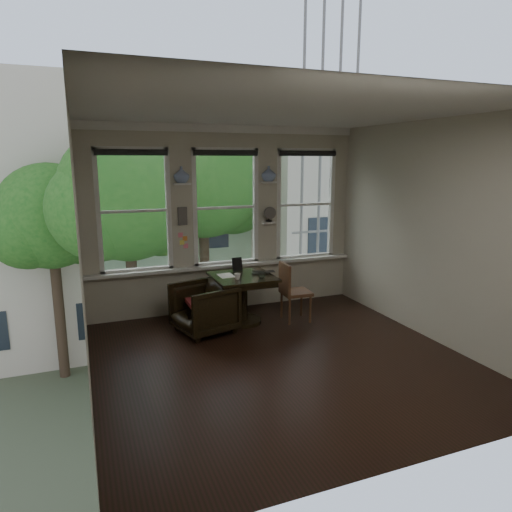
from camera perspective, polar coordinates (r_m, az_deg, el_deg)
name	(u,v)px	position (r m, az deg, el deg)	size (l,w,h in m)	color
ground	(281,359)	(5.89, 3.11, -12.79)	(4.50, 4.50, 0.00)	black
ceiling	(284,111)	(5.38, 3.49, 17.66)	(4.50, 4.50, 0.00)	silver
wall_back	(225,220)	(7.52, -3.85, 4.55)	(4.50, 4.50, 0.00)	beige
wall_front	(408,292)	(3.57, 18.48, -4.31)	(4.50, 4.50, 0.00)	beige
wall_left	(80,256)	(4.96, -21.09, -0.05)	(4.50, 4.50, 0.00)	beige
wall_right	(432,232)	(6.68, 21.16, 2.85)	(4.50, 4.50, 0.00)	beige
window_left	(134,211)	(7.20, -15.00, 5.45)	(1.10, 0.12, 1.90)	white
window_center	(225,208)	(7.50, -3.88, 6.07)	(1.10, 0.12, 1.90)	white
window_right	(305,204)	(8.05, 6.08, 6.43)	(1.10, 0.12, 1.90)	white
shelf_left	(182,184)	(7.19, -9.27, 8.89)	(0.26, 0.16, 0.03)	white
shelf_right	(269,182)	(7.62, 1.58, 9.20)	(0.26, 0.16, 0.03)	white
intercom	(182,216)	(7.26, -9.19, 4.96)	(0.14, 0.06, 0.28)	#59544F
sticky_notes	(183,238)	(7.31, -9.10, 2.24)	(0.16, 0.01, 0.24)	pink
desk_fan	(269,217)	(7.65, 1.62, 4.93)	(0.20, 0.20, 0.24)	#59544F
vase_left	(181,175)	(7.18, -9.30, 10.00)	(0.24, 0.24, 0.25)	white
vase_right	(269,174)	(7.62, 1.59, 10.25)	(0.24, 0.24, 0.25)	white
table	(243,299)	(6.99, -1.65, -5.44)	(0.90, 0.90, 0.75)	black
armchair_left	(204,308)	(6.67, -6.53, -6.48)	(0.78, 0.80, 0.73)	black
cushion_red	(204,302)	(6.64, -6.55, -5.78)	(0.45, 0.45, 0.06)	maroon
side_chair_right	(296,292)	(7.10, 5.01, -4.49)	(0.42, 0.42, 0.92)	#4D2C1B
laptop	(264,273)	(6.97, 1.00, -2.16)	(0.35, 0.23, 0.03)	black
mug	(237,276)	(6.67, -2.33, -2.56)	(0.10, 0.10, 0.09)	white
drinking_glass	(262,275)	(6.73, 0.73, -2.40)	(0.12, 0.12, 0.09)	white
tablet	(237,264)	(7.13, -2.37, -1.07)	(0.16, 0.02, 0.22)	black
papers	(226,276)	(6.90, -3.77, -2.45)	(0.22, 0.30, 0.00)	silver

